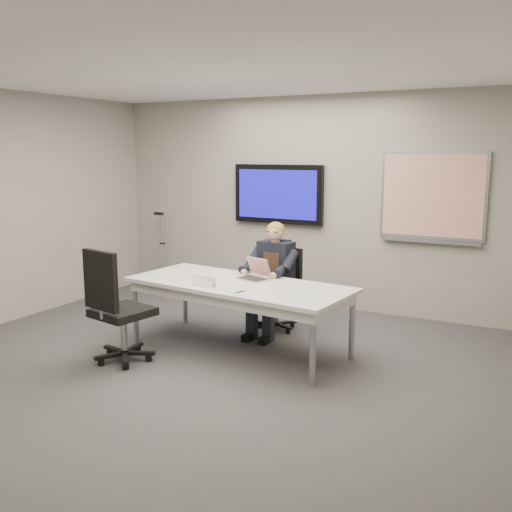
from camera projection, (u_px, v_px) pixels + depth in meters
The scene contains 13 objects.
floor at pixel (187, 380), 5.25m from camera, with size 6.00×6.00×0.02m, color #333335.
ceiling at pixel (180, 63), 4.75m from camera, with size 6.00×6.00×0.02m, color white.
wall_back at pixel (314, 203), 7.61m from camera, with size 6.00×0.02×2.80m, color gray.
conference_table at pixel (239, 290), 5.94m from camera, with size 2.46×1.23×0.73m.
tv_display at pixel (278, 194), 7.77m from camera, with size 1.30×0.09×0.80m.
whiteboard at pixel (433, 197), 6.85m from camera, with size 1.25×0.08×1.10m.
office_chair_far at pixel (279, 304), 6.71m from camera, with size 0.61×0.61×0.97m.
office_chair_near at pixel (119, 327), 5.63m from camera, with size 0.65×0.65×1.16m.
seated_person at pixel (269, 290), 6.48m from camera, with size 0.42×0.72×1.28m.
crutch at pixel (163, 249), 8.71m from camera, with size 0.16×0.24×1.21m, color #B4B8BC, non-canonical shape.
laptop at pixel (256, 274), 6.09m from camera, with size 0.36×0.38×0.22m.
name_tent at pixel (204, 281), 5.76m from camera, with size 0.26×0.07×0.10m, color white, non-canonical shape.
pen at pixel (241, 291), 5.53m from camera, with size 0.01×0.01×0.14m, color black.
Camera 1 is at (2.88, -4.09, 2.07)m, focal length 40.00 mm.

